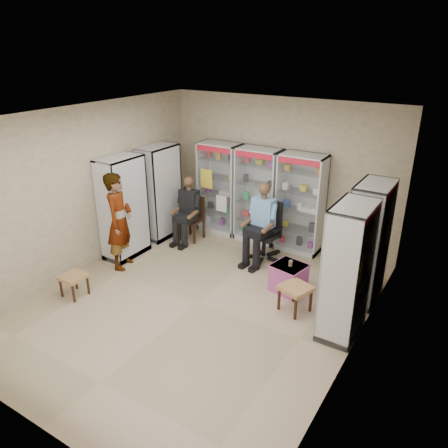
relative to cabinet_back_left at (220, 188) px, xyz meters
The scene contains 18 objects.
floor 3.18m from the cabinet_back_left, 64.54° to the right, with size 6.00×6.00×0.00m, color tan.
room_shell 3.18m from the cabinet_back_left, 64.54° to the right, with size 5.02×6.02×3.01m.
cabinet_back_left is the anchor object (origin of this frame).
cabinet_back_mid 0.95m from the cabinet_back_left, ahead, with size 0.90×0.50×2.00m, color #B7BABF.
cabinet_back_right 1.90m from the cabinet_back_left, ahead, with size 0.90×0.50×2.00m, color #B6BABE.
cabinet_right_far 3.71m from the cabinet_back_left, 17.75° to the right, with size 0.50×0.90×2.00m, color #B3B6BB.
cabinet_right_near 4.18m from the cabinet_back_left, 32.28° to the right, with size 0.50×0.90×2.00m, color #A0A3A7.
cabinet_left_far 1.32m from the cabinet_back_left, 135.00° to the right, with size 0.50×0.90×2.00m, color #A3A5AA.
cabinet_left_near 2.23m from the cabinet_back_left, 114.61° to the right, with size 0.50×0.90×2.00m, color #BABBC2.
wooden_chair 0.94m from the cabinet_back_left, 108.90° to the right, with size 0.42×0.42×0.94m, color black.
seated_customer 0.88m from the cabinet_back_left, 107.77° to the right, with size 0.44×0.60×1.34m, color black, non-canonical shape.
office_chair 1.72m from the cabinet_back_left, 26.51° to the right, with size 0.64×0.64×1.17m, color black.
seated_shopkeeper 1.71m from the cabinet_back_left, 28.03° to the right, with size 0.49×0.68×1.48m, color #679ACC, non-canonical shape.
pink_trunk 2.97m from the cabinet_back_left, 33.46° to the right, with size 0.50×0.49×0.49m, color #B44879.
tea_glass 2.94m from the cabinet_back_left, 33.38° to the right, with size 0.07×0.07×0.10m, color #4F1806.
woven_stool_a 3.53m from the cabinet_back_left, 37.40° to the right, with size 0.44×0.44×0.44m, color #A17544.
woven_stool_b 3.77m from the cabinet_back_left, 99.29° to the right, with size 0.38×0.38×0.38m, color #AB7648.
standing_man 2.52m from the cabinet_back_left, 104.98° to the right, with size 0.67×0.44×1.84m, color gray.
Camera 1 is at (3.60, -4.98, 3.99)m, focal length 35.00 mm.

